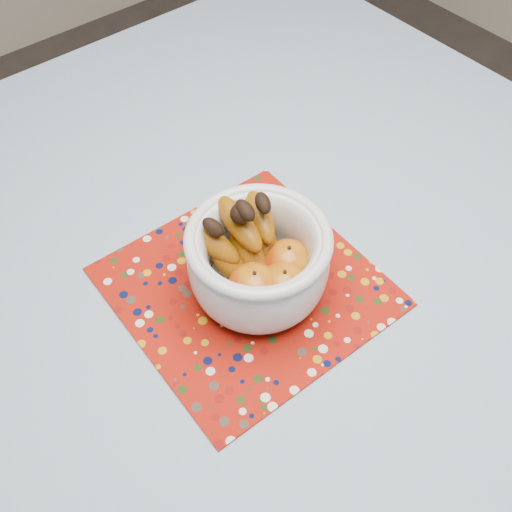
# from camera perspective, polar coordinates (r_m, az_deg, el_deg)

# --- Properties ---
(table) EXTENTS (1.20, 1.20, 0.75)m
(table) POSITION_cam_1_polar(r_m,az_deg,el_deg) (0.97, 0.21, -2.97)
(table) COLOR brown
(table) RESTS_ON ground
(tablecloth) EXTENTS (1.32, 1.32, 0.01)m
(tablecloth) POSITION_cam_1_polar(r_m,az_deg,el_deg) (0.91, 0.23, 0.02)
(tablecloth) COLOR slate
(tablecloth) RESTS_ON table
(placemat) EXTENTS (0.36, 0.36, 0.00)m
(placemat) POSITION_cam_1_polar(r_m,az_deg,el_deg) (0.86, -0.92, -2.92)
(placemat) COLOR maroon
(placemat) RESTS_ON tablecloth
(fruit_bowl) EXTENTS (0.19, 0.20, 0.16)m
(fruit_bowl) POSITION_cam_1_polar(r_m,az_deg,el_deg) (0.81, -0.01, 0.03)
(fruit_bowl) COLOR silver
(fruit_bowl) RESTS_ON placemat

